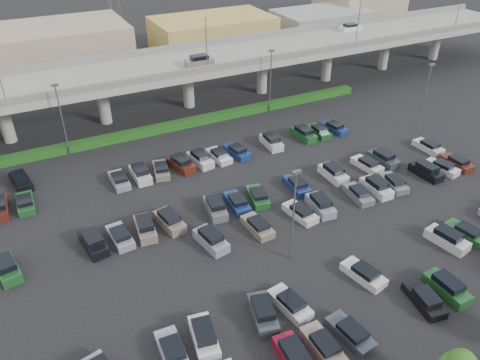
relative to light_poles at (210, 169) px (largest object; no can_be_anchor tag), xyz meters
name	(u,v)px	position (x,y,z in m)	size (l,w,h in m)	color
ground	(253,216)	(4.13, -2.00, -6.24)	(280.00, 280.00, 0.00)	black
overpass	(156,71)	(3.88, 29.98, 0.73)	(150.00, 13.00, 15.80)	gray
hedge	(176,125)	(4.13, 23.00, -5.69)	(66.00, 1.60, 1.10)	#194112
parked_cars	(264,228)	(3.80, -5.26, -5.60)	(63.18, 41.69, 1.67)	silver
light_poles	(210,169)	(0.00, 0.00, 0.00)	(66.90, 48.38, 10.30)	#545459
distant_buildings	(169,35)	(16.50, 59.81, -2.49)	(138.00, 24.00, 9.00)	gray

